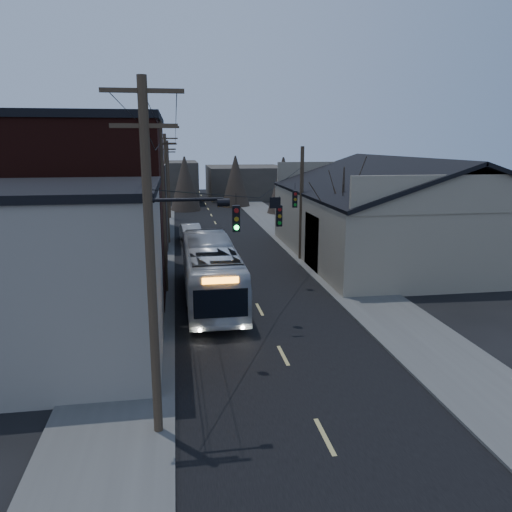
{
  "coord_description": "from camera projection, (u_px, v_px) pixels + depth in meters",
  "views": [
    {
      "loc": [
        -4.22,
        -11.08,
        8.76
      ],
      "look_at": [
        -0.22,
        13.86,
        3.0
      ],
      "focal_mm": 35.0,
      "sensor_mm": 36.0,
      "label": 1
    }
  ],
  "objects": [
    {
      "name": "sidewalk_right",
      "position": [
        303.0,
        245.0,
        43.14
      ],
      "size": [
        4.0,
        110.0,
        0.12
      ],
      "primitive_type": "cube",
      "color": "#474744",
      "rests_on": "ground"
    },
    {
      "name": "parked_car",
      "position": [
        191.0,
        233.0,
        44.75
      ],
      "size": [
        2.17,
        4.96,
        1.59
      ],
      "primitive_type": "imported",
      "rotation": [
        0.0,
        0.0,
        0.1
      ],
      "color": "#A2A4A9",
      "rests_on": "ground"
    },
    {
      "name": "bus",
      "position": [
        211.0,
        271.0,
        28.03
      ],
      "size": [
        2.88,
        12.11,
        3.37
      ],
      "primitive_type": "imported",
      "rotation": [
        0.0,
        0.0,
        3.15
      ],
      "color": "#B0B5BD",
      "rests_on": "ground"
    },
    {
      "name": "sidewalk_left",
      "position": [
        150.0,
        250.0,
        41.13
      ],
      "size": [
        4.0,
        110.0,
        0.12
      ],
      "primitive_type": "cube",
      "color": "#474744",
      "rests_on": "ground"
    },
    {
      "name": "road_surface",
      "position": [
        228.0,
        248.0,
        42.15
      ],
      "size": [
        9.0,
        110.0,
        0.02
      ],
      "primitive_type": "cube",
      "color": "black",
      "rests_on": "ground"
    },
    {
      "name": "utility_lines",
      "position": [
        192.0,
        198.0,
        34.93
      ],
      "size": [
        11.24,
        45.28,
        10.5
      ],
      "color": "#382B1E",
      "rests_on": "ground"
    },
    {
      "name": "building_far_left",
      "position": [
        163.0,
        182.0,
        74.25
      ],
      "size": [
        10.0,
        12.0,
        6.0
      ],
      "primitive_type": "cube",
      "color": "#35312A",
      "rests_on": "ground"
    },
    {
      "name": "ground",
      "position": [
        346.0,
        480.0,
        13.27
      ],
      "size": [
        160.0,
        160.0,
        0.0
      ],
      "primitive_type": "plane",
      "color": "black",
      "rests_on": "ground"
    },
    {
      "name": "building_left_far",
      "position": [
        118.0,
        201.0,
        45.68
      ],
      "size": [
        9.0,
        14.0,
        7.0
      ],
      "primitive_type": "cube",
      "color": "#35312A",
      "rests_on": "ground"
    },
    {
      "name": "bare_tree",
      "position": [
        342.0,
        223.0,
        32.73
      ],
      "size": [
        0.4,
        0.4,
        7.2
      ],
      "primitive_type": "cone",
      "color": "black",
      "rests_on": "ground"
    },
    {
      "name": "building_far_right",
      "position": [
        245.0,
        182.0,
        81.18
      ],
      "size": [
        12.0,
        14.0,
        5.0
      ],
      "primitive_type": "cube",
      "color": "#35312A",
      "rests_on": "ground"
    },
    {
      "name": "building_brick",
      "position": [
        79.0,
        207.0,
        29.87
      ],
      "size": [
        10.0,
        12.0,
        10.0
      ],
      "primitive_type": "cube",
      "color": "black",
      "rests_on": "ground"
    },
    {
      "name": "building_clapboard",
      "position": [
        57.0,
        278.0,
        19.77
      ],
      "size": [
        8.0,
        8.0,
        7.0
      ],
      "primitive_type": "cube",
      "color": "gray",
      "rests_on": "ground"
    },
    {
      "name": "warehouse",
      "position": [
        401.0,
        222.0,
        38.74
      ],
      "size": [
        16.16,
        20.6,
        7.73
      ],
      "color": "gray",
      "rests_on": "ground"
    }
  ]
}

